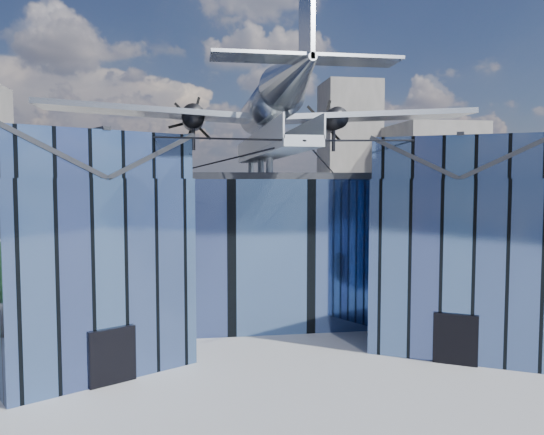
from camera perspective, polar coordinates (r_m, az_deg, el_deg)
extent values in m
plane|color=gray|center=(31.14, 0.59, -13.59)|extent=(120.00, 120.00, 0.00)
cube|color=#4B6599|center=(38.88, -1.60, -2.91)|extent=(28.00, 14.00, 9.50)
cube|color=#222429|center=(38.61, -1.61, 4.40)|extent=(28.00, 14.00, 0.40)
cube|color=#4B6599|center=(29.21, -19.92, -5.41)|extent=(11.79, 11.43, 9.50)
cube|color=#4B6599|center=(28.87, -20.19, 6.12)|extent=(11.56, 11.20, 2.20)
cube|color=#222429|center=(28.23, -24.54, 6.07)|extent=(7.98, 9.23, 2.40)
cube|color=#222429|center=(29.67, -16.05, 6.15)|extent=(7.98, 9.23, 2.40)
cube|color=#222429|center=(28.95, -20.25, 8.40)|extent=(4.30, 7.10, 0.18)
cube|color=black|center=(26.31, -16.78, -14.11)|extent=(2.03, 1.32, 2.60)
cube|color=black|center=(30.94, -11.99, -4.75)|extent=(0.34, 0.34, 9.50)
cube|color=#4B6599|center=(32.55, 19.51, -4.47)|extent=(11.79, 11.43, 9.50)
cube|color=#4B6599|center=(32.24, 19.75, 5.88)|extent=(11.56, 11.20, 2.20)
cube|color=#222429|center=(32.38, 15.75, 5.95)|extent=(7.98, 9.23, 2.40)
cube|color=#222429|center=(32.26, 23.77, 5.77)|extent=(7.98, 9.23, 2.40)
cube|color=#222429|center=(32.31, 19.80, 7.91)|extent=(4.30, 7.10, 0.18)
cube|color=black|center=(29.30, 19.13, -12.28)|extent=(2.03, 1.32, 2.60)
cube|color=black|center=(32.97, 11.65, -4.22)|extent=(0.34, 0.34, 9.50)
cube|color=#959BA2|center=(33.21, -0.40, 6.90)|extent=(1.80, 21.00, 0.50)
cube|color=#959BA2|center=(33.13, -1.96, 8.04)|extent=(0.08, 21.00, 1.10)
cube|color=#959BA2|center=(33.39, 1.14, 8.00)|extent=(0.08, 21.00, 1.10)
cylinder|color=#959BA2|center=(42.59, -2.30, 5.33)|extent=(0.44, 0.44, 1.35)
cylinder|color=#959BA2|center=(36.64, -1.22, 5.56)|extent=(0.44, 0.44, 1.35)
cylinder|color=#959BA2|center=(32.69, -0.27, 5.77)|extent=(0.44, 0.44, 1.35)
cylinder|color=#959BA2|center=(33.76, -0.53, 8.47)|extent=(0.70, 0.70, 1.40)
cylinder|color=black|center=(25.38, -9.77, 8.46)|extent=(10.55, 6.08, 0.69)
cylinder|color=black|center=(27.34, 13.06, 8.08)|extent=(10.55, 6.08, 0.69)
cylinder|color=black|center=(30.88, -5.39, 6.09)|extent=(6.09, 17.04, 1.19)
cylinder|color=black|center=(31.82, 5.52, 6.03)|extent=(6.09, 17.04, 1.19)
cylinder|color=#989EA4|center=(33.98, -0.53, 11.75)|extent=(2.50, 11.00, 2.50)
sphere|color=#989EA4|center=(39.38, -1.72, 10.66)|extent=(2.50, 2.50, 2.50)
cube|color=black|center=(38.49, -1.53, 11.85)|extent=(1.60, 1.40, 0.50)
cone|color=#989EA4|center=(25.28, 2.54, 15.17)|extent=(2.50, 7.00, 2.50)
cube|color=#989EA4|center=(23.47, 3.74, 20.08)|extent=(0.18, 2.40, 3.40)
cube|color=#989EA4|center=(23.21, 3.67, 16.69)|extent=(8.00, 1.80, 0.14)
cube|color=#989EA4|center=(34.64, -12.54, 11.01)|extent=(14.00, 3.20, 1.08)
cylinder|color=black|center=(35.14, -8.49, 10.54)|extent=(1.44, 3.20, 1.44)
cone|color=black|center=(36.93, -8.51, 10.22)|extent=(0.70, 0.70, 0.70)
cube|color=black|center=(37.08, -8.52, 10.19)|extent=(1.05, 0.06, 3.33)
cube|color=black|center=(37.08, -8.52, 10.19)|extent=(2.53, 0.06, 2.53)
cube|color=black|center=(37.08, -8.52, 10.19)|extent=(3.33, 0.06, 1.05)
cylinder|color=black|center=(34.42, -8.46, 8.63)|extent=(0.24, 0.24, 1.75)
cube|color=#989EA4|center=(36.56, 10.34, 10.65)|extent=(14.00, 3.20, 1.08)
cylinder|color=black|center=(36.40, 6.39, 10.33)|extent=(1.44, 3.20, 1.44)
cone|color=black|center=(38.13, 5.67, 10.04)|extent=(0.70, 0.70, 0.70)
cube|color=black|center=(38.27, 5.61, 10.02)|extent=(1.05, 0.06, 3.33)
cube|color=black|center=(38.27, 5.61, 10.02)|extent=(2.53, 0.06, 2.53)
cube|color=black|center=(38.27, 5.61, 10.02)|extent=(3.33, 0.06, 1.05)
cylinder|color=black|center=(35.71, 6.64, 8.48)|extent=(0.24, 0.24, 1.75)
cube|color=slate|center=(85.66, 16.65, 3.49)|extent=(12.00, 14.00, 18.00)
cube|color=slate|center=(85.67, -19.06, 2.10)|extent=(14.00, 10.00, 14.00)
cube|color=slate|center=(91.42, 8.27, 6.14)|extent=(9.00, 9.00, 26.00)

